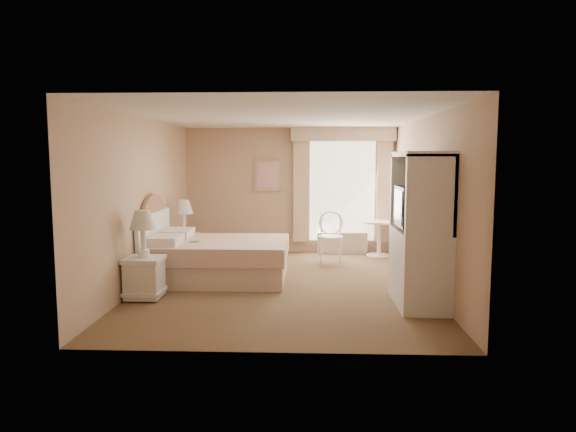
{
  "coord_description": "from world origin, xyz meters",
  "views": [
    {
      "loc": [
        0.37,
        -7.58,
        1.89
      ],
      "look_at": [
        0.06,
        0.3,
        1.01
      ],
      "focal_mm": 32.0,
      "sensor_mm": 36.0,
      "label": 1
    }
  ],
  "objects_px": {
    "armoire": "(420,242)",
    "cafe_chair": "(331,233)",
    "bed": "(213,257)",
    "round_table": "(379,233)",
    "nightstand_far": "(184,241)",
    "nightstand_near": "(144,266)"
  },
  "relations": [
    {
      "from": "nightstand_far",
      "to": "round_table",
      "type": "relative_size",
      "value": 1.67
    },
    {
      "from": "cafe_chair",
      "to": "armoire",
      "type": "bearing_deg",
      "value": -66.97
    },
    {
      "from": "bed",
      "to": "armoire",
      "type": "xyz_separation_m",
      "value": [
        2.93,
        -1.29,
        0.47
      ]
    },
    {
      "from": "armoire",
      "to": "cafe_chair",
      "type": "bearing_deg",
      "value": 110.59
    },
    {
      "from": "nightstand_near",
      "to": "bed",
      "type": "bearing_deg",
      "value": 58.34
    },
    {
      "from": "nightstand_far",
      "to": "armoire",
      "type": "distance_m",
      "value": 4.38
    },
    {
      "from": "nightstand_far",
      "to": "cafe_chair",
      "type": "bearing_deg",
      "value": 7.74
    },
    {
      "from": "nightstand_far",
      "to": "nightstand_near",
      "type": "bearing_deg",
      "value": -90.0
    },
    {
      "from": "round_table",
      "to": "armoire",
      "type": "height_order",
      "value": "armoire"
    },
    {
      "from": "round_table",
      "to": "cafe_chair",
      "type": "xyz_separation_m",
      "value": [
        -0.96,
        -0.6,
        0.08
      ]
    },
    {
      "from": "nightstand_near",
      "to": "cafe_chair",
      "type": "bearing_deg",
      "value": 44.81
    },
    {
      "from": "bed",
      "to": "nightstand_far",
      "type": "bearing_deg",
      "value": 123.53
    },
    {
      "from": "bed",
      "to": "round_table",
      "type": "bearing_deg",
      "value": 35.42
    },
    {
      "from": "bed",
      "to": "cafe_chair",
      "type": "xyz_separation_m",
      "value": [
        1.91,
        1.44,
        0.19
      ]
    },
    {
      "from": "nightstand_far",
      "to": "bed",
      "type": "bearing_deg",
      "value": -56.47
    },
    {
      "from": "nightstand_far",
      "to": "round_table",
      "type": "distance_m",
      "value": 3.72
    },
    {
      "from": "cafe_chair",
      "to": "nightstand_far",
      "type": "bearing_deg",
      "value": -169.82
    },
    {
      "from": "bed",
      "to": "cafe_chair",
      "type": "distance_m",
      "value": 2.4
    },
    {
      "from": "bed",
      "to": "cafe_chair",
      "type": "relative_size",
      "value": 2.27
    },
    {
      "from": "armoire",
      "to": "nightstand_near",
      "type": "bearing_deg",
      "value": 178.0
    },
    {
      "from": "bed",
      "to": "cafe_chair",
      "type": "height_order",
      "value": "bed"
    },
    {
      "from": "bed",
      "to": "nightstand_near",
      "type": "bearing_deg",
      "value": -121.66
    }
  ]
}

